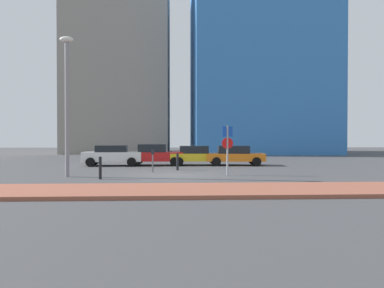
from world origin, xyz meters
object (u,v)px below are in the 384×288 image
(parking_meter, at_px, (153,157))
(street_lamp, at_px, (67,95))
(traffic_bollard_mid, at_px, (100,168))
(traffic_bollard_near, at_px, (177,162))
(parking_sign_post, at_px, (227,144))
(parked_car_orange, at_px, (235,155))
(parked_car_white, at_px, (112,155))
(parked_car_yellow, at_px, (196,155))
(parked_car_red, at_px, (155,154))

(parking_meter, bearing_deg, street_lamp, -151.85)
(traffic_bollard_mid, bearing_deg, street_lamp, 150.08)
(traffic_bollard_near, bearing_deg, traffic_bollard_mid, -129.14)
(traffic_bollard_mid, bearing_deg, parking_sign_post, 14.13)
(parked_car_orange, distance_m, traffic_bollard_mid, 11.50)
(parking_sign_post, distance_m, traffic_bollard_near, 4.14)
(parking_meter, relative_size, traffic_bollard_mid, 1.23)
(street_lamp, xyz_separation_m, traffic_bollard_mid, (1.91, -1.10, -3.65))
(parked_car_white, relative_size, parked_car_yellow, 1.08)
(parked_car_white, height_order, street_lamp, street_lamp)
(parked_car_white, distance_m, parked_car_red, 3.07)
(parked_car_red, bearing_deg, parked_car_yellow, -0.07)
(parked_car_red, xyz_separation_m, parking_meter, (0.22, -5.30, 0.07))
(parked_car_red, height_order, parking_meter, parked_car_red)
(parked_car_red, bearing_deg, parking_sign_post, -58.37)
(traffic_bollard_near, bearing_deg, parked_car_orange, 41.81)
(parked_car_red, height_order, parked_car_yellow, parked_car_red)
(parked_car_white, distance_m, traffic_bollard_near, 6.06)
(street_lamp, relative_size, traffic_bollard_mid, 6.57)
(parked_car_white, bearing_deg, parked_car_orange, -0.16)
(parked_car_white, distance_m, parking_meter, 5.99)
(parked_car_red, xyz_separation_m, street_lamp, (-3.96, -7.53, 3.39))
(parking_meter, relative_size, street_lamp, 0.19)
(parked_car_yellow, distance_m, parking_meter, 6.00)
(parked_car_yellow, bearing_deg, parked_car_orange, -6.03)
(parked_car_orange, relative_size, parking_sign_post, 1.63)
(parked_car_red, distance_m, street_lamp, 9.16)
(parked_car_red, distance_m, traffic_bollard_near, 4.40)
(parking_meter, xyz_separation_m, traffic_bollard_mid, (-2.27, -3.33, -0.32))
(parked_car_orange, xyz_separation_m, parking_meter, (-5.65, -4.99, 0.11))
(parked_car_white, height_order, traffic_bollard_near, parked_car_white)
(parked_car_white, relative_size, traffic_bollard_near, 4.08)
(parked_car_red, xyz_separation_m, parking_sign_post, (4.33, -7.02, 0.85))
(parked_car_white, bearing_deg, parked_car_red, 5.19)
(parked_car_orange, relative_size, traffic_bollard_near, 4.11)
(traffic_bollard_mid, bearing_deg, parked_car_red, 76.61)
(parking_meter, distance_m, street_lamp, 5.79)
(parked_car_orange, bearing_deg, traffic_bollard_near, -138.19)
(parked_car_orange, height_order, parking_meter, parked_car_orange)
(parking_meter, height_order, traffic_bollard_mid, parking_meter)
(parking_sign_post, bearing_deg, parked_car_yellow, 100.44)
(parked_car_red, distance_m, parked_car_yellow, 3.03)
(traffic_bollard_near, xyz_separation_m, traffic_bollard_mid, (-3.71, -4.56, 0.02))
(street_lamp, distance_m, traffic_bollard_near, 7.55)
(parking_meter, bearing_deg, parking_sign_post, -22.81)
(parked_car_red, xyz_separation_m, traffic_bollard_mid, (-2.05, -8.63, -0.26))
(parked_car_red, relative_size, parked_car_yellow, 1.01)
(parking_meter, relative_size, traffic_bollard_near, 1.27)
(parked_car_yellow, distance_m, street_lamp, 10.84)
(street_lamp, xyz_separation_m, traffic_bollard_near, (5.62, 3.46, -3.67))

